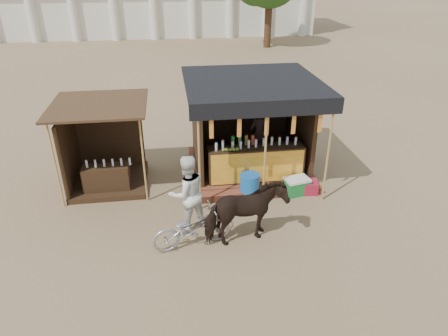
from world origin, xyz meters
The scene contains 9 objects.
ground centered at (0.00, 0.00, 0.00)m, with size 120.00×120.00×0.00m, color #846B4C.
main_stall centered at (1.02, 3.36, 1.03)m, with size 3.60×3.61×2.78m.
secondary_stall centered at (-3.17, 3.24, 0.85)m, with size 2.40×2.40×2.38m.
cow centered at (0.25, 0.10, 0.74)m, with size 0.80×1.75×1.48m, color black.
motorbike centered at (-0.91, 0.12, 0.46)m, with size 0.61×1.74×0.91m, color #9898A0.
bystander centered at (-0.95, 0.85, 0.92)m, with size 0.89×0.69×1.83m, color silver.
blue_barrel centered at (0.73, 1.97, 0.33)m, with size 0.51×0.51×0.66m, color #175CB0.
red_crate centered at (2.39, 1.96, 0.17)m, with size 0.38×0.42×0.33m, color maroon.
cooler centered at (2.01, 1.94, 0.23)m, with size 0.72×0.57×0.46m.
Camera 1 is at (-1.20, -6.93, 5.60)m, focal length 32.00 mm.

